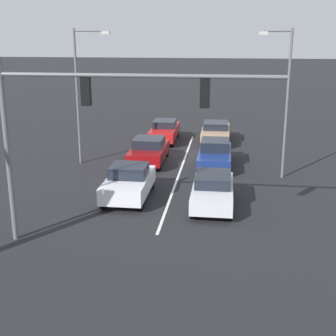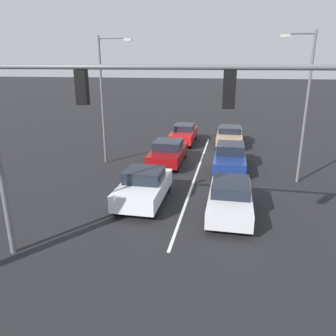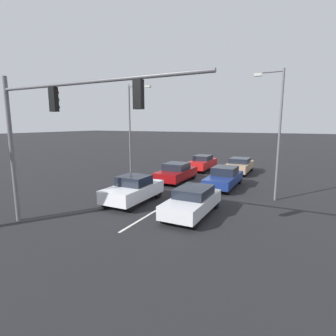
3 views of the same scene
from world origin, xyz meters
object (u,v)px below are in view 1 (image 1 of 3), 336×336
Objects in this scene: car_white_midlane_front at (129,182)px; car_navy_leftlane_second at (215,153)px; car_maroon_midlane_second at (149,150)px; traffic_signal_gantry at (83,114)px; car_silver_leftlane_front at (213,190)px; street_lamp_right_shoulder at (81,87)px; car_red_midlane_third at (165,131)px; car_tan_leftlane_third at (216,132)px; street_lamp_left_shoulder at (284,95)px.

car_white_midlane_front is 7.22m from car_navy_leftlane_second.
car_maroon_midlane_second is 0.45× the size of traffic_signal_gantry.
car_silver_leftlane_front is 10.66m from street_lamp_right_shoulder.
car_red_midlane_third is 8.34m from street_lamp_right_shoulder.
car_navy_leftlane_second is 6.17m from car_tan_leftlane_third.
car_red_midlane_third is 0.58× the size of street_lamp_right_shoulder.
street_lamp_left_shoulder is at bearing -125.71° from car_silver_leftlane_front.
car_white_midlane_front is at bearing 90.88° from car_maroon_midlane_second.
car_red_midlane_third reaches higher than car_tan_leftlane_third.
street_lamp_right_shoulder is at bearing 58.00° from car_red_midlane_third.
car_tan_leftlane_third is 0.60× the size of street_lamp_right_shoulder.
traffic_signal_gantry reaches higher than car_white_midlane_front.
car_tan_leftlane_third is 18.20m from traffic_signal_gantry.
car_silver_leftlane_front is at bearing 54.29° from street_lamp_left_shoulder.
car_white_midlane_front is 6.24m from car_maroon_midlane_second.
traffic_signal_gantry reaches higher than car_red_midlane_third.
traffic_signal_gantry is at bearing 49.85° from street_lamp_left_shoulder.
car_navy_leftlane_second is at bearing -28.52° from street_lamp_left_shoulder.
car_navy_leftlane_second is at bearing -111.04° from traffic_signal_gantry.
car_red_midlane_third is 11.26m from street_lamp_left_shoulder.
car_white_midlane_front reaches higher than car_maroon_midlane_second.
car_white_midlane_front is at bearing 58.18° from car_navy_leftlane_second.
street_lamp_left_shoulder is at bearing 172.46° from street_lamp_right_shoulder.
street_lamp_left_shoulder reaches higher than car_red_midlane_third.
car_white_midlane_front is 0.42× the size of traffic_signal_gantry.
car_red_midlane_third is at bearing -122.00° from street_lamp_right_shoulder.
car_navy_leftlane_second is (0.11, -6.59, 0.01)m from car_silver_leftlane_front.
car_tan_leftlane_third is (-3.76, -6.06, -0.02)m from car_maroon_midlane_second.
car_tan_leftlane_third is 0.48× the size of traffic_signal_gantry.
car_red_midlane_third is at bearing 3.84° from car_tan_leftlane_third.
car_navy_leftlane_second is 12.56m from traffic_signal_gantry.
car_silver_leftlane_front is 0.96× the size of car_red_midlane_third.
car_silver_leftlane_front is 7.48m from traffic_signal_gantry.
car_maroon_midlane_second is at bearing 58.17° from car_tan_leftlane_third.
car_maroon_midlane_second reaches higher than car_navy_leftlane_second.
street_lamp_left_shoulder reaches higher than car_tan_leftlane_third.
traffic_signal_gantry is at bearing 45.76° from car_silver_leftlane_front.
car_tan_leftlane_third is at bearing -103.46° from traffic_signal_gantry.
street_lamp_left_shoulder is (-7.30, -4.24, 3.64)m from car_white_midlane_front.
car_white_midlane_front is at bearing 73.40° from car_tan_leftlane_third.
car_navy_leftlane_second is 1.06× the size of car_red_midlane_third.
car_silver_leftlane_front is 1.06× the size of car_white_midlane_front.
car_red_midlane_third is at bearing -91.46° from car_maroon_midlane_second.
car_maroon_midlane_second is 5.82m from car_red_midlane_third.
car_silver_leftlane_front is at bearing 107.17° from car_red_midlane_third.
street_lamp_right_shoulder reaches higher than car_white_midlane_front.
traffic_signal_gantry reaches higher than car_tan_leftlane_third.
car_red_midlane_third is (-0.05, -12.06, -0.00)m from car_white_midlane_front.
car_silver_leftlane_front is at bearing 91.14° from car_tan_leftlane_third.
traffic_signal_gantry is at bearing 84.68° from car_white_midlane_front.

